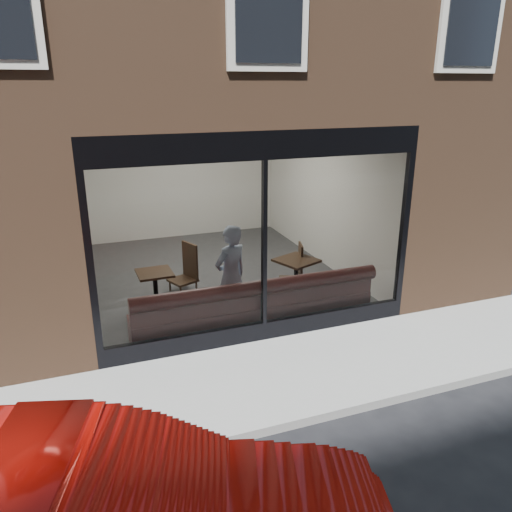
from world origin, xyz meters
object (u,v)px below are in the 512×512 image
object	(u,v)px
banquette	(255,315)
cafe_chair_right	(290,280)
cafe_table_right	(296,261)
person	(231,277)
cafe_chair_left	(183,280)
cafe_table_left	(155,273)

from	to	relation	value
banquette	cafe_chair_right	distance (m)	1.68
cafe_table_right	banquette	bearing A→B (deg)	-142.13
banquette	person	xyz separation A→B (m)	(-0.33, 0.23, 0.64)
person	cafe_chair_left	size ratio (longest dim) A/B	3.80
person	cafe_table_right	xyz separation A→B (m)	(1.46, 0.65, -0.12)
cafe_table_right	cafe_chair_left	size ratio (longest dim) A/B	1.46
banquette	person	bearing A→B (deg)	144.50
banquette	cafe_chair_right	size ratio (longest dim) A/B	10.53
banquette	person	size ratio (longest dim) A/B	2.32
banquette	cafe_chair_left	xyz separation A→B (m)	(-0.78, 1.88, 0.01)
banquette	cafe_table_left	world-z (taller)	cafe_table_left
cafe_table_right	cafe_table_left	bearing A→B (deg)	174.09
cafe_table_left	cafe_table_right	distance (m)	2.55
cafe_table_left	cafe_chair_left	bearing A→B (deg)	49.50
person	cafe_table_right	bearing A→B (deg)	-179.91
banquette	cafe_table_right	xyz separation A→B (m)	(1.13, 0.88, 0.52)
cafe_table_left	cafe_table_right	size ratio (longest dim) A/B	0.89
cafe_table_right	cafe_chair_right	xyz separation A→B (m)	(0.03, 0.32, -0.50)
banquette	cafe_chair_right	world-z (taller)	banquette
banquette	cafe_table_right	world-z (taller)	cafe_table_right
person	cafe_table_left	world-z (taller)	person
person	cafe_chair_right	xyz separation A→B (m)	(1.49, 0.97, -0.62)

